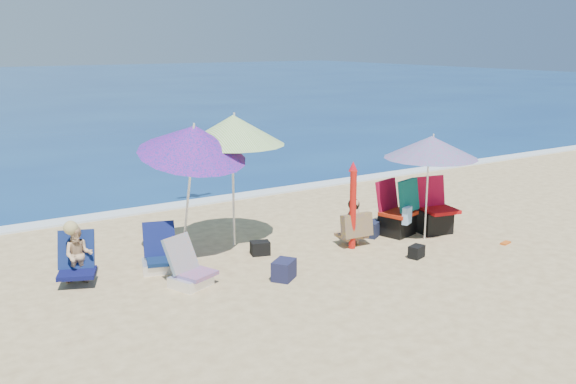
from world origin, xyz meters
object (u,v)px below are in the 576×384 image
umbrella_striped (233,130)px  umbrella_turquoise (431,147)px  chair_rainbow (189,273)px  person_center (354,223)px  furled_umbrella (353,201)px  person_left (78,255)px  camp_chair_left (434,216)px  chair_navy (160,258)px  umbrella_blue (193,141)px  camp_chair_right (398,215)px

umbrella_striped → umbrella_turquoise: bearing=-25.4°
chair_rainbow → person_center: (3.19, 0.17, 0.22)m
furled_umbrella → person_left: bearing=168.9°
camp_chair_left → person_left: bearing=171.5°
furled_umbrella → chair_navy: bearing=166.8°
umbrella_striped → umbrella_blue: (-0.85, -0.25, -0.08)m
camp_chair_left → person_center: (-1.77, 0.14, 0.10)m
furled_umbrella → chair_rainbow: 3.15m
person_left → person_center: bearing=-10.0°
chair_navy → person_left: size_ratio=0.80×
umbrella_turquoise → umbrella_striped: size_ratio=0.82×
chair_rainbow → chair_navy: bearing=97.7°
umbrella_striped → chair_rainbow: size_ratio=3.02×
umbrella_blue → chair_navy: (-0.73, -0.21, -1.76)m
umbrella_blue → person_center: bearing=-19.1°
umbrella_striped → camp_chair_left: 4.10m
umbrella_blue → umbrella_turquoise: bearing=-17.3°
furled_umbrella → person_left: size_ratio=1.56×
umbrella_turquoise → person_left: umbrella_turquoise is taller
umbrella_turquoise → umbrella_blue: size_ratio=0.80×
camp_chair_right → person_left: camp_chair_right is taller
umbrella_blue → furled_umbrella: bearing=-21.2°
chair_rainbow → person_center: bearing=3.0°
chair_navy → person_center: 3.38m
umbrella_striped → furled_umbrella: size_ratio=1.55×
umbrella_blue → camp_chair_right: bearing=-12.6°
umbrella_turquoise → person_center: size_ratio=2.27×
furled_umbrella → chair_navy: size_ratio=1.95×
furled_umbrella → camp_chair_right: (1.18, 0.14, -0.44)m
camp_chair_right → person_center: 1.08m
furled_umbrella → chair_rainbow: (-3.09, -0.10, -0.64)m
umbrella_turquoise → person_left: (-5.92, 1.14, -1.23)m
umbrella_striped → camp_chair_left: size_ratio=2.26×
umbrella_turquoise → umbrella_striped: 3.49m
chair_navy → umbrella_striped: bearing=16.2°
umbrella_turquoise → person_center: 1.91m
chair_navy → chair_rainbow: bearing=-82.3°
camp_chair_left → camp_chair_right: size_ratio=0.97×
camp_chair_left → furled_umbrella: bearing=177.8°
camp_chair_left → camp_chair_right: camp_chair_right is taller
chair_navy → umbrella_turquoise: bearing=-12.3°
person_center → chair_rainbow: bearing=-177.0°
umbrella_blue → person_left: size_ratio=2.48×
umbrella_blue → chair_rainbow: umbrella_blue is taller
chair_rainbow → umbrella_striped: bearing=41.9°
person_left → chair_navy: bearing=-5.4°
chair_navy → camp_chair_right: 4.42m
chair_navy → person_center: (3.30, -0.68, 0.22)m
umbrella_turquoise → camp_chair_left: size_ratio=1.86×
umbrella_striped → furled_umbrella: 2.36m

